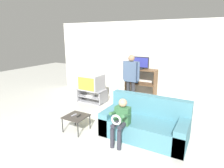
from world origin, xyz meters
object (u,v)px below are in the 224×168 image
television_main (92,82)px  person_seated_child (121,118)px  person_standing_adult (131,76)px  tv_stand (92,95)px  television_flat (140,63)px  snack_table (76,117)px  remote_control_black (79,116)px  couch (145,124)px  folding_stool (122,96)px  remote_control_white (74,115)px  media_shelf (141,85)px

television_main → person_seated_child: (1.94, -1.78, -0.11)m
person_standing_adult → tv_stand: bearing=-170.6°
tv_stand → person_seated_child: person_seated_child is taller
television_flat → snack_table: bearing=-101.4°
tv_stand → person_standing_adult: bearing=9.4°
television_flat → remote_control_black: (-0.47, -2.60, -0.90)m
television_flat → couch: 2.49m
folding_stool → remote_control_black: size_ratio=3.94×
snack_table → couch: (1.46, 0.54, -0.04)m
tv_stand → television_main: size_ratio=1.32×
folding_stool → snack_table: folding_stool is taller
tv_stand → folding_stool: 1.32m
folding_stool → snack_table: (-0.44, -1.50, -0.14)m
snack_table → television_main: bearing=114.4°
television_main → snack_table: 2.01m
television_main → remote_control_white: size_ratio=4.77×
couch → television_flat: bearing=113.9°
media_shelf → snack_table: (-0.57, -2.65, -0.23)m
tv_stand → person_standing_adult: size_ratio=0.57×
television_flat → couch: size_ratio=0.32×
media_shelf → snack_table: 2.72m
remote_control_white → couch: couch is taller
television_main → snack_table: size_ratio=1.40×
television_main → person_seated_child: person_seated_child is taller
remote_control_black → couch: 1.49m
snack_table → person_standing_adult: 2.18m
snack_table → remote_control_white: size_ratio=3.41×
couch → person_seated_child: (-0.33, -0.52, 0.27)m
television_flat → television_main: bearing=-148.5°
tv_stand → snack_table: tv_stand is taller
television_main → remote_control_white: 1.97m
couch → person_standing_adult: person_standing_adult is taller
person_standing_adult → couch: bearing=-56.5°
remote_control_white → couch: (1.52, 0.53, -0.09)m
television_main → media_shelf: 1.63m
television_main → folding_stool: 1.31m
remote_control_black → person_seated_child: bearing=-11.1°
media_shelf → couch: (0.89, -2.12, -0.27)m
folding_stool → remote_control_white: (-0.50, -1.49, -0.10)m
folding_stool → remote_control_black: bearing=-104.6°
television_main → television_flat: bearing=31.5°
remote_control_white → television_main: bearing=122.1°
couch → snack_table: bearing=-159.9°
tv_stand → media_shelf: size_ratio=0.84×
couch → person_seated_child: size_ratio=1.91×
television_flat → person_standing_adult: size_ratio=0.35×
couch → remote_control_black: bearing=-160.1°
media_shelf → television_flat: television_flat is taller
media_shelf → television_main: bearing=-148.4°
television_flat → folding_stool: size_ratio=0.99×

